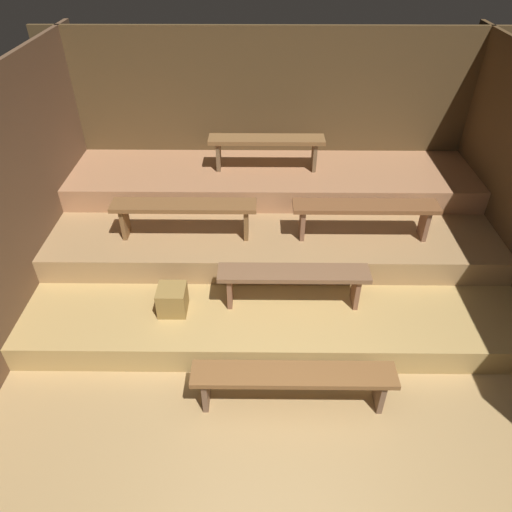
# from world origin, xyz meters

# --- Properties ---
(ground) EXTENTS (6.17, 5.16, 0.08)m
(ground) POSITION_xyz_m (0.00, 2.18, -0.04)
(ground) COLOR tan
(wall_back) EXTENTS (6.17, 0.06, 2.57)m
(wall_back) POSITION_xyz_m (0.00, 4.39, 1.28)
(wall_back) COLOR brown
(wall_back) RESTS_ON ground
(wall_left) EXTENTS (0.06, 5.16, 2.57)m
(wall_left) POSITION_xyz_m (-2.71, 2.18, 1.28)
(wall_left) COLOR brown
(wall_left) RESTS_ON ground
(platform_lower) EXTENTS (5.37, 3.29, 0.30)m
(platform_lower) POSITION_xyz_m (0.00, 2.71, 0.15)
(platform_lower) COLOR tan
(platform_lower) RESTS_ON ground
(platform_middle) EXTENTS (5.37, 2.28, 0.30)m
(platform_middle) POSITION_xyz_m (0.00, 3.22, 0.46)
(platform_middle) COLOR #A78052
(platform_middle) RESTS_ON platform_lower
(platform_upper) EXTENTS (5.37, 1.24, 0.30)m
(platform_upper) POSITION_xyz_m (0.00, 3.74, 0.76)
(platform_upper) COLOR #B37C54
(platform_upper) RESTS_ON platform_middle
(bench_floor_center) EXTENTS (1.84, 0.29, 0.44)m
(bench_floor_center) POSITION_xyz_m (0.14, 0.72, 0.36)
(bench_floor_center) COLOR brown
(bench_floor_center) RESTS_ON ground
(bench_lower_center) EXTENTS (1.58, 0.29, 0.44)m
(bench_lower_center) POSITION_xyz_m (0.19, 1.78, 0.65)
(bench_lower_center) COLOR brown
(bench_lower_center) RESTS_ON platform_lower
(bench_middle_left) EXTENTS (1.66, 0.29, 0.44)m
(bench_middle_left) POSITION_xyz_m (-1.04, 2.62, 0.96)
(bench_middle_left) COLOR brown
(bench_middle_left) RESTS_ON platform_middle
(bench_middle_right) EXTENTS (1.66, 0.29, 0.44)m
(bench_middle_right) POSITION_xyz_m (1.04, 2.62, 0.96)
(bench_middle_right) COLOR brown
(bench_middle_right) RESTS_ON platform_middle
(bench_upper_center) EXTENTS (1.51, 0.29, 0.44)m
(bench_upper_center) POSITION_xyz_m (-0.09, 3.78, 1.26)
(bench_upper_center) COLOR brown
(bench_upper_center) RESTS_ON platform_upper
(wooden_crate_lower) EXTENTS (0.30, 0.30, 0.30)m
(wooden_crate_lower) POSITION_xyz_m (-1.08, 1.66, 0.45)
(wooden_crate_lower) COLOR olive
(wooden_crate_lower) RESTS_ON platform_lower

